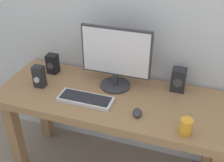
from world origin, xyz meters
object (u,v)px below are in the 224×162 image
at_px(desk, 113,110).
at_px(monitor, 116,57).
at_px(speaker_left, 53,64).
at_px(speaker_right, 178,80).
at_px(coffee_mug, 186,127).
at_px(audio_controller, 39,77).
at_px(mouse, 137,113).
at_px(keyboard_primary, 86,99).

xyz_separation_m(desk, monitor, (-0.02, 0.13, 0.35)).
height_order(monitor, speaker_left, monitor).
relative_size(desk, speaker_right, 9.81).
distance_m(monitor, coffee_mug, 0.65).
relative_size(speaker_right, audio_controller, 1.03).
bearing_deg(mouse, audio_controller, 161.30).
bearing_deg(audio_controller, monitor, 19.12).
distance_m(keyboard_primary, speaker_left, 0.47).
relative_size(keyboard_primary, mouse, 4.39).
distance_m(desk, mouse, 0.28).
bearing_deg(keyboard_primary, speaker_right, 30.13).
xyz_separation_m(keyboard_primary, speaker_right, (0.56, 0.32, 0.07)).
bearing_deg(audio_controller, speaker_left, 91.57).
xyz_separation_m(monitor, keyboard_primary, (-0.13, -0.24, -0.21)).
relative_size(desk, monitor, 3.32).
xyz_separation_m(monitor, speaker_left, (-0.51, 0.03, -0.15)).
distance_m(monitor, keyboard_primary, 0.35).
xyz_separation_m(desk, speaker_left, (-0.54, 0.16, 0.19)).
relative_size(monitor, speaker_right, 2.95).
bearing_deg(coffee_mug, audio_controller, 170.44).
distance_m(monitor, speaker_left, 0.54).
bearing_deg(speaker_right, keyboard_primary, -149.87).
height_order(speaker_right, coffee_mug, speaker_right).
bearing_deg(monitor, mouse, -50.59).
height_order(desk, speaker_left, speaker_left).
relative_size(monitor, speaker_left, 3.21).
distance_m(mouse, speaker_right, 0.42).
height_order(mouse, speaker_left, speaker_left).
distance_m(speaker_left, coffee_mug, 1.10).
distance_m(keyboard_primary, coffee_mug, 0.66).
bearing_deg(keyboard_primary, audio_controller, 170.49).
height_order(desk, mouse, mouse).
relative_size(monitor, mouse, 5.82).
bearing_deg(desk, audio_controller, -175.31).
xyz_separation_m(mouse, speaker_left, (-0.74, 0.30, 0.06)).
bearing_deg(coffee_mug, desk, 156.48).
bearing_deg(audio_controller, keyboard_primary, -9.51).
xyz_separation_m(keyboard_primary, speaker_left, (-0.38, 0.27, 0.06)).
xyz_separation_m(monitor, coffee_mug, (0.52, -0.35, -0.18)).
distance_m(mouse, audio_controller, 0.74).
xyz_separation_m(keyboard_primary, audio_controller, (-0.38, 0.06, 0.07)).
height_order(monitor, mouse, monitor).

